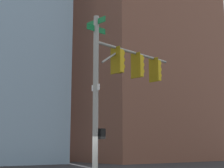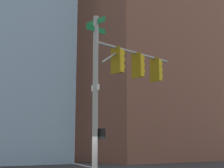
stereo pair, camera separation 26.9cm
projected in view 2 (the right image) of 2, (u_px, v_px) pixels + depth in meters
signal_pole_assembly at (123, 79)px, 14.41m from camera, size 5.11×1.25×7.39m
building_brick_nearside at (150, 56)px, 59.34m from camera, size 24.19×17.03×36.00m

